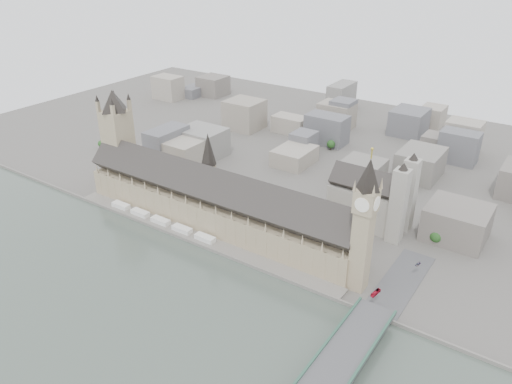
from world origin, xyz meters
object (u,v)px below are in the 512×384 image
Objects in this scene: victoria_tower at (118,136)px; car_approach at (418,264)px; red_bus_north at (376,293)px; palace_of_westminster at (215,202)px; westminster_bridge at (326,384)px; westminster_abbey at (372,200)px; elizabeth_tower at (365,217)px.

victoria_tower is 18.71× the size of car_approach.
red_bus_north is 51.09m from car_approach.
palace_of_westminster is 27.60× the size of red_bus_north.
victoria_tower is 283.56m from red_bus_north.
westminster_abbey is at bearing 105.64° from westminster_bridge.
red_bus_north is (45.52, -100.16, -13.49)m from westminster_abbey.
westminster_bridge is (24.00, -95.50, -52.96)m from elizabeth_tower.
red_bus_north is at bearing -6.38° from victoria_tower.
red_bus_north is at bearing 93.86° from westminster_bridge.
westminster_abbey is at bearing 123.10° from red_bus_north.
elizabeth_tower is 111.81m from westminster_bridge.
car_approach is (290.93, 18.38, -44.18)m from victoria_tower.
palace_of_westminster is 142.94m from elizabeth_tower.
elizabeth_tower is 1.58× the size of westminster_abbey.
palace_of_westminster is 126.41m from victoria_tower.
palace_of_westminster is 3.90× the size of westminster_abbey.
westminster_bridge is 132.20m from car_approach.
westminster_abbey is 78.26m from car_approach.
elizabeth_tower is 11.20× the size of red_bus_north.
elizabeth_tower is 0.33× the size of westminster_bridge.
westminster_abbey reaches higher than palace_of_westminster.
westminster_bridge is at bearing -75.89° from elizabeth_tower.
elizabeth_tower is at bearing -72.71° from westminster_abbey.
westminster_abbey is 110.84m from red_bus_north.
westminster_abbey reaches higher than car_approach.
victoria_tower is 10.42× the size of red_bus_north.
elizabeth_tower is (138.00, -11.70, 35.38)m from palace_of_westminster.
westminster_abbey is (110.92, 75.30, 2.38)m from palace_of_westminster.
westminster_bridge is (162.00, -107.20, -17.58)m from palace_of_westminster.
palace_of_westminster reaches higher than westminster_bridge.
red_bus_north is at bearing -65.56° from westminster_abbey.
elizabeth_tower is at bearing -4.85° from palace_of_westminster.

